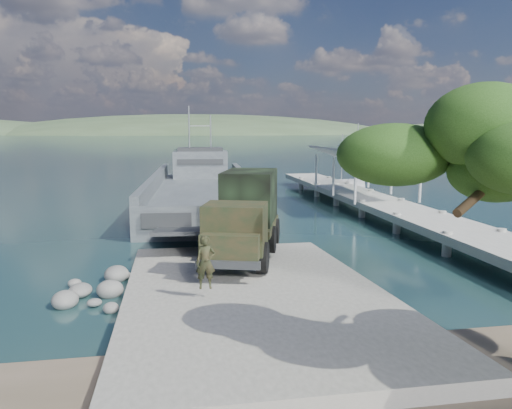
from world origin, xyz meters
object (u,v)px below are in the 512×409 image
object	(u,v)px
military_truck	(245,215)
sailboat_near	(356,187)
landing_craft	(201,197)
pier	(368,192)
soldier	(206,272)
sailboat_far	(342,186)

from	to	relation	value
military_truck	sailboat_near	size ratio (longest dim) A/B	1.22
landing_craft	pier	bearing A→B (deg)	-17.53
soldier	sailboat_far	size ratio (longest dim) A/B	0.31
pier	sailboat_far	world-z (taller)	sailboat_far
pier	military_truck	world-z (taller)	pier
pier	landing_craft	distance (m)	14.46
military_truck	soldier	world-z (taller)	military_truck
sailboat_near	sailboat_far	xyz separation A→B (m)	(-0.99, 1.94, -0.06)
sailboat_near	pier	bearing A→B (deg)	-86.01
pier	landing_craft	bearing A→B (deg)	158.87
soldier	sailboat_near	size ratio (longest dim) A/B	0.26
sailboat_near	sailboat_far	bearing A→B (deg)	138.34
sailboat_near	landing_craft	bearing A→B (deg)	-134.19
landing_craft	sailboat_near	size ratio (longest dim) A/B	4.45
soldier	sailboat_far	world-z (taller)	sailboat_far
pier	military_truck	size ratio (longest dim) A/B	4.77
pier	sailboat_near	bearing A→B (deg)	72.62
military_truck	sailboat_near	world-z (taller)	sailboat_near
landing_craft	sailboat_far	bearing A→B (deg)	34.49
sailboat_far	pier	bearing A→B (deg)	-107.85
pier	landing_craft	xyz separation A→B (m)	(-13.46, 5.20, -0.79)
landing_craft	soldier	distance (m)	25.92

